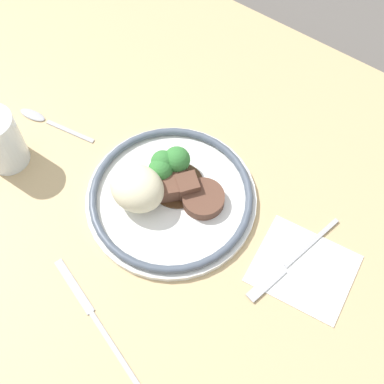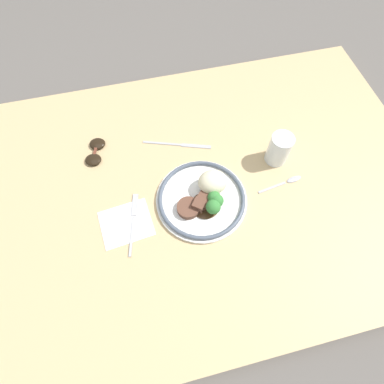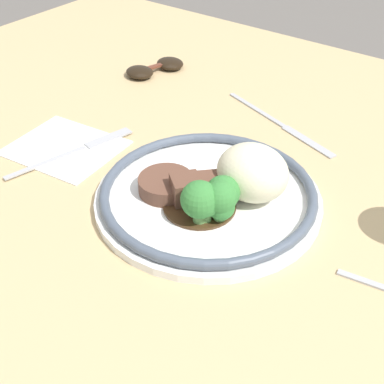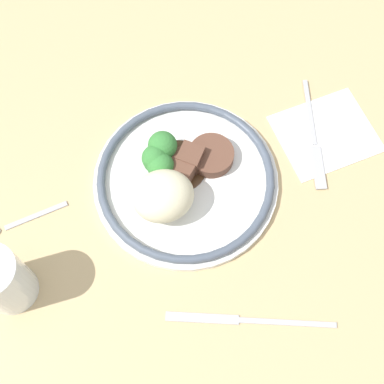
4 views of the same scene
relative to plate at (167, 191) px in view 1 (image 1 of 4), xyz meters
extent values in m
plane|color=#5B5651|center=(0.01, 0.05, -0.06)|extent=(8.00, 8.00, 0.00)
cube|color=tan|center=(0.01, 0.05, -0.04)|extent=(1.39, 0.95, 0.04)
cube|color=white|center=(-0.23, -0.02, -0.02)|extent=(0.15, 0.13, 0.00)
cylinder|color=white|center=(-0.01, 0.00, -0.02)|extent=(0.26, 0.26, 0.01)
torus|color=#4C5666|center=(-0.01, 0.00, 0.00)|extent=(0.25, 0.25, 0.01)
ellipsoid|color=beige|center=(0.03, 0.03, 0.02)|extent=(0.08, 0.07, 0.06)
cylinder|color=brown|center=(-0.05, -0.02, 0.00)|extent=(0.06, 0.06, 0.02)
cylinder|color=#472D19|center=(0.00, -0.02, -0.01)|extent=(0.08, 0.08, 0.00)
cube|color=brown|center=(-0.02, -0.02, 0.01)|extent=(0.04, 0.04, 0.03)
cube|color=brown|center=(0.01, -0.02, 0.00)|extent=(0.03, 0.03, 0.03)
cube|color=brown|center=(-0.02, -0.02, 0.00)|extent=(0.03, 0.03, 0.03)
cube|color=brown|center=(0.00, 0.00, 0.01)|extent=(0.04, 0.04, 0.03)
cube|color=brown|center=(-0.01, -0.02, 0.00)|extent=(0.03, 0.03, 0.02)
cylinder|color=#669E51|center=(0.01, -0.04, 0.00)|extent=(0.01, 0.01, 0.02)
sphere|color=#387F38|center=(0.01, -0.04, 0.02)|extent=(0.04, 0.04, 0.04)
cylinder|color=#669E51|center=(0.02, -0.02, 0.00)|extent=(0.01, 0.01, 0.01)
sphere|color=#387F38|center=(0.02, -0.02, 0.02)|extent=(0.04, 0.04, 0.04)
cylinder|color=#669E51|center=(0.02, -0.04, 0.00)|extent=(0.01, 0.01, 0.02)
sphere|color=#387F38|center=(0.02, -0.04, 0.02)|extent=(0.03, 0.03, 0.03)
cylinder|color=#669E51|center=(0.03, -0.03, -0.01)|extent=(0.01, 0.01, 0.01)
sphere|color=#387F38|center=(0.03, -0.03, 0.01)|extent=(0.03, 0.03, 0.03)
cylinder|color=#669E51|center=(0.03, -0.03, 0.00)|extent=(0.01, 0.01, 0.02)
sphere|color=#387F38|center=(0.03, -0.03, 0.02)|extent=(0.04, 0.04, 0.04)
cylinder|color=yellow|center=(0.25, 0.09, 0.02)|extent=(0.06, 0.06, 0.08)
cylinder|color=white|center=(0.25, 0.09, 0.03)|extent=(0.07, 0.07, 0.10)
cube|color=#ADADB2|center=(-0.22, -0.06, -0.02)|extent=(0.03, 0.11, 0.00)
cube|color=#ADADB2|center=(-0.20, 0.03, -0.02)|extent=(0.03, 0.07, 0.00)
cube|color=#ADADB2|center=(-0.08, 0.23, -0.02)|extent=(0.12, 0.05, 0.00)
cube|color=#ADADB2|center=(0.02, 0.19, -0.02)|extent=(0.09, 0.04, 0.00)
cube|color=#ADADB2|center=(0.21, -0.01, -0.02)|extent=(0.09, 0.02, 0.00)
ellipsoid|color=#ADADB2|center=(0.28, 0.00, -0.02)|extent=(0.05, 0.02, 0.01)
camera|label=1|loc=(-0.26, 0.30, 0.71)|focal=50.00mm
camera|label=2|loc=(-0.12, -0.36, 0.76)|focal=28.00mm
camera|label=3|loc=(0.27, -0.40, 0.37)|focal=50.00mm
camera|label=4|loc=(0.07, 0.31, 0.68)|focal=50.00mm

